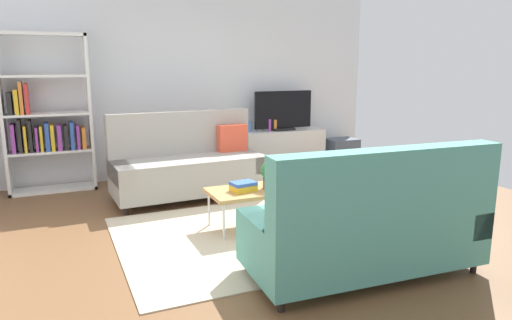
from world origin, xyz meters
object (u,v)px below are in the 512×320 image
vase_1 (259,125)px  storage_trunk (341,151)px  couch_beige (188,164)px  bottle_0 (270,125)px  bookshelf (45,119)px  tv (283,111)px  vase_0 (249,127)px  couch_green (366,225)px  potted_plant (270,173)px  tv_console (282,149)px  coffee_table (261,191)px  table_book_0 (243,189)px  bottle_1 (275,125)px

vase_1 → storage_trunk: bearing=-5.7°
couch_beige → bottle_0: bearing=-151.6°
couch_beige → bookshelf: bookshelf is taller
tv → storage_trunk: 1.32m
bookshelf → vase_0: 2.96m
vase_0 → couch_green: bearing=-99.2°
storage_trunk → vase_1: (-1.51, 0.15, 0.52)m
tv → vase_0: bearing=173.1°
potted_plant → tv_console: bearing=60.4°
tv_console → vase_0: vase_0 is taller
tv_console → storage_trunk: tv_console is taller
couch_green → tv: bearing=75.6°
tv → bottle_0: 0.33m
coffee_table → table_book_0: (-0.21, -0.02, 0.04)m
storage_trunk → vase_0: 1.76m
couch_beige → potted_plant: size_ratio=6.55×
couch_beige → coffee_table: (0.39, -1.42, -0.05)m
tv_console → vase_1: (-0.41, 0.05, 0.42)m
tv_console → bookshelf: (-3.53, 0.02, 0.66)m
vase_0 → bottle_0: 0.34m
bottle_1 → tv_console: bearing=14.6°
tv → vase_0: tv is taller
storage_trunk → bottle_0: size_ratio=2.64×
couch_beige → tv: tv is taller
couch_green → bookshelf: bearing=124.1°
coffee_table → tv: 2.90m
storage_trunk → bottle_1: 1.36m
couch_green → vase_1: (0.81, 3.91, 0.30)m
table_book_0 → storage_trunk: bearing=40.1°
potted_plant → vase_0: (0.82, 2.52, 0.14)m
bottle_1 → vase_0: bearing=168.1°
couch_green → coffee_table: couch_green is taller
vase_0 → couch_beige: bearing=-140.8°
potted_plant → couch_green: bearing=-82.3°
vase_0 → vase_1: 0.18m
table_book_0 → vase_0: vase_0 is taller
storage_trunk → potted_plant: size_ratio=1.76×
storage_trunk → bottle_0: (-1.35, 0.06, 0.52)m
coffee_table → couch_green: bearing=-78.7°
tv_console → bottle_0: (-0.25, -0.04, 0.42)m
tv_console → storage_trunk: size_ratio=2.69×
bottle_1 → potted_plant: bearing=-117.2°
coffee_table → tv_console: bearing=58.4°
tv_console → table_book_0: tv_console is taller
tv → coffee_table: bearing=-121.8°
couch_beige → storage_trunk: 3.13m
bottle_0 → table_book_0: bearing=-121.0°
couch_beige → bookshelf: bearing=-34.7°
couch_green → bottle_0: size_ratio=9.87×
coffee_table → vase_0: 2.67m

